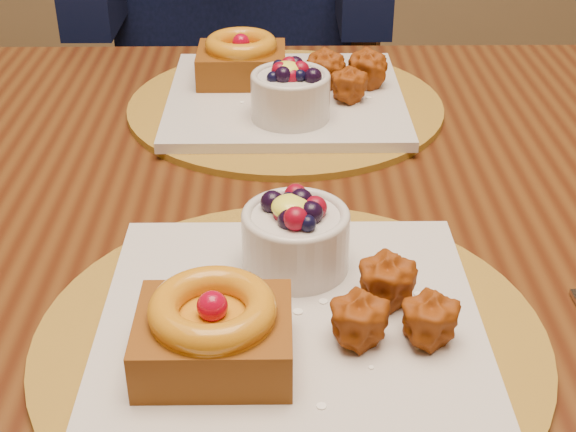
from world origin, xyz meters
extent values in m
cube|color=#38170A|center=(-0.04, -0.04, 0.73)|extent=(1.60, 0.90, 0.04)
cylinder|color=brown|center=(-0.04, -0.26, 0.76)|extent=(0.38, 0.38, 0.01)
cube|color=beige|center=(-0.04, -0.26, 0.77)|extent=(0.28, 0.28, 0.01)
cube|color=#4B2407|center=(-0.10, -0.30, 0.79)|extent=(0.10, 0.09, 0.04)
torus|color=#A7500A|center=(-0.10, -0.30, 0.82)|extent=(0.09, 0.09, 0.02)
sphere|color=maroon|center=(-0.10, -0.30, 0.82)|extent=(0.02, 0.02, 0.02)
sphere|color=#923A0A|center=(0.03, -0.24, 0.79)|extent=(0.04, 0.04, 0.04)
sphere|color=#923A0A|center=(0.00, -0.28, 0.79)|extent=(0.04, 0.04, 0.04)
sphere|color=#923A0A|center=(0.05, -0.28, 0.79)|extent=(0.04, 0.04, 0.04)
cylinder|color=beige|center=(-0.04, -0.19, 0.80)|extent=(0.09, 0.09, 0.05)
torus|color=beige|center=(-0.04, -0.19, 0.82)|extent=(0.09, 0.09, 0.01)
ellipsoid|color=yellow|center=(-0.04, -0.19, 0.83)|extent=(0.03, 0.03, 0.02)
cylinder|color=brown|center=(-0.04, 0.18, 0.76)|extent=(0.38, 0.38, 0.01)
cube|color=beige|center=(-0.04, 0.18, 0.77)|extent=(0.28, 0.28, 0.01)
cube|color=#4B2407|center=(-0.10, 0.22, 0.79)|extent=(0.11, 0.09, 0.04)
torus|color=#A7500A|center=(-0.10, 0.22, 0.82)|extent=(0.09, 0.09, 0.02)
sphere|color=maroon|center=(-0.10, 0.22, 0.82)|extent=(0.02, 0.02, 0.02)
sphere|color=#923A0A|center=(0.03, 0.16, 0.79)|extent=(0.04, 0.04, 0.04)
sphere|color=#923A0A|center=(0.00, 0.20, 0.79)|extent=(0.04, 0.04, 0.04)
sphere|color=#923A0A|center=(0.05, 0.20, 0.79)|extent=(0.04, 0.04, 0.04)
cylinder|color=beige|center=(-0.04, 0.11, 0.80)|extent=(0.09, 0.09, 0.05)
torus|color=beige|center=(-0.04, 0.11, 0.82)|extent=(0.09, 0.09, 0.01)
ellipsoid|color=yellow|center=(-0.04, 0.11, 0.83)|extent=(0.03, 0.03, 0.02)
cube|color=black|center=(-0.14, 0.78, 0.46)|extent=(0.60, 0.60, 0.04)
cylinder|color=black|center=(-0.40, 0.68, 0.22)|extent=(0.04, 0.04, 0.44)
cylinder|color=black|center=(-0.04, 0.52, 0.22)|extent=(0.04, 0.04, 0.44)
cylinder|color=black|center=(-0.24, 1.04, 0.22)|extent=(0.04, 0.04, 0.44)
cylinder|color=black|center=(0.12, 0.88, 0.22)|extent=(0.04, 0.04, 0.44)
camera|label=1|loc=(-0.05, -0.72, 1.14)|focal=50.00mm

